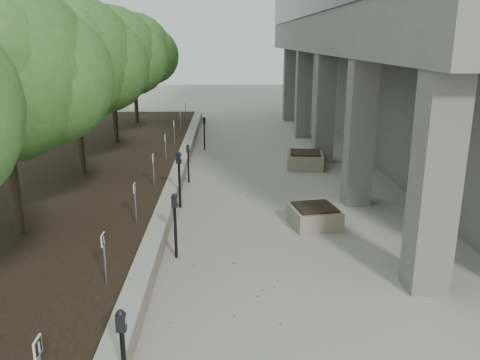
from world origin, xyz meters
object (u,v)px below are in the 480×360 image
object	(u,v)px
parking_meter_2	(175,226)
crabapple_tree_5	(134,68)
parking_meter_1	(124,360)
crabapple_tree_3	(76,86)
crabapple_tree_4	(112,75)
parking_meter_4	(188,164)
planter_front	(314,216)
planter_back	(305,160)
parking_meter_3	(179,180)
parking_meter_5	(204,133)
crabapple_tree_2	(4,109)

from	to	relation	value
parking_meter_2	crabapple_tree_5	bearing A→B (deg)	105.67
crabapple_tree_5	parking_meter_1	distance (m)	20.40
crabapple_tree_3	crabapple_tree_4	size ratio (longest dim) A/B	1.00
crabapple_tree_3	parking_meter_2	distance (m)	6.94
parking_meter_1	parking_meter_2	bearing A→B (deg)	88.93
parking_meter_4	planter_front	world-z (taller)	parking_meter_4
parking_meter_1	planter_front	bearing A→B (deg)	62.42
planter_front	crabapple_tree_4	bearing A→B (deg)	127.45
crabapple_tree_5	planter_back	bearing A→B (deg)	-47.14
crabapple_tree_5	parking_meter_3	xyz separation A→B (m)	(3.25, -12.25, -2.33)
parking_meter_5	planter_back	bearing A→B (deg)	-49.95
parking_meter_2	planter_front	size ratio (longest dim) A/B	1.28
crabapple_tree_2	crabapple_tree_5	bearing A→B (deg)	90.00
crabapple_tree_2	crabapple_tree_5	world-z (taller)	same
crabapple_tree_2	parking_meter_1	distance (m)	6.43
crabapple_tree_3	crabapple_tree_4	distance (m)	5.00
parking_meter_5	parking_meter_3	bearing A→B (deg)	-102.79
parking_meter_5	parking_meter_4	bearing A→B (deg)	-103.49
crabapple_tree_4	crabapple_tree_5	size ratio (longest dim) A/B	1.00
parking_meter_5	planter_front	distance (m)	9.49
parking_meter_2	parking_meter_3	size ratio (longest dim) A/B	0.91
crabapple_tree_5	parking_meter_2	bearing A→B (deg)	-77.47
crabapple_tree_3	parking_meter_3	xyz separation A→B (m)	(3.25, -2.25, -2.33)
crabapple_tree_2	parking_meter_1	xyz separation A→B (m)	(3.25, -5.00, -2.42)
crabapple_tree_2	parking_meter_2	xyz separation A→B (m)	(3.45, -0.53, -2.40)
crabapple_tree_2	crabapple_tree_4	world-z (taller)	same
crabapple_tree_2	parking_meter_1	size ratio (longest dim) A/B	3.90
parking_meter_1	crabapple_tree_5	bearing A→B (deg)	100.72
parking_meter_2	parking_meter_4	size ratio (longest dim) A/B	1.13
parking_meter_1	planter_front	size ratio (longest dim) A/B	1.25
crabapple_tree_3	planter_front	xyz separation A→B (m)	(6.71, -3.76, -2.86)
planter_front	crabapple_tree_2	bearing A→B (deg)	-169.58
crabapple_tree_4	planter_front	xyz separation A→B (m)	(6.71, -8.76, -2.86)
parking_meter_3	parking_meter_5	size ratio (longest dim) A/B	1.14
parking_meter_2	parking_meter_3	world-z (taller)	parking_meter_3
crabapple_tree_3	crabapple_tree_5	world-z (taller)	same
parking_meter_3	parking_meter_5	distance (m)	7.46
crabapple_tree_5	parking_meter_1	world-z (taller)	crabapple_tree_5
crabapple_tree_3	planter_back	world-z (taller)	crabapple_tree_3
crabapple_tree_2	parking_meter_3	xyz separation A→B (m)	(3.25, 2.75, -2.33)
crabapple_tree_2	crabapple_tree_4	size ratio (longest dim) A/B	1.00
crabapple_tree_3	planter_front	distance (m)	8.21
parking_meter_4	parking_meter_2	bearing A→B (deg)	-86.27
crabapple_tree_3	parking_meter_5	size ratio (longest dim) A/B	3.90
crabapple_tree_2	parking_meter_4	xyz separation A→B (m)	(3.32, 5.22, -2.49)
crabapple_tree_4	crabapple_tree_5	distance (m)	5.00
crabapple_tree_2	parking_meter_4	world-z (taller)	crabapple_tree_2
parking_meter_2	parking_meter_5	xyz separation A→B (m)	(0.18, 10.73, -0.02)
crabapple_tree_2	crabapple_tree_5	distance (m)	15.00
parking_meter_3	parking_meter_5	world-z (taller)	parking_meter_3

